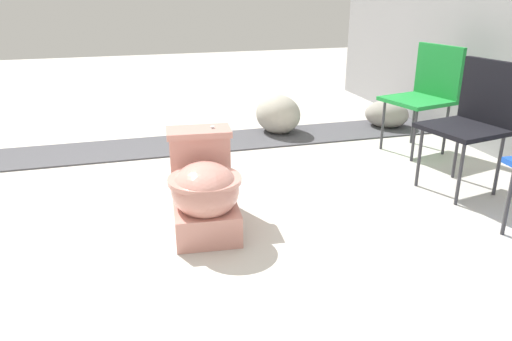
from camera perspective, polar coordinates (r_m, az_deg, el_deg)
ground_plane at (r=3.04m, az=-9.15°, el=-4.64°), size 14.00×14.00×0.00m
gravel_strip at (r=4.29m, az=-4.72°, el=3.28°), size 0.56×8.00×0.01m
toilet at (r=2.76m, az=-6.00°, el=-2.18°), size 0.66×0.43×0.52m
folding_chair_left at (r=4.19m, az=19.00°, el=8.95°), size 0.53×0.53×0.83m
folding_chair_middle at (r=3.47m, az=23.88°, el=6.05°), size 0.52×0.52×0.83m
boulder_near at (r=4.52m, az=2.53°, el=6.45°), size 0.53×0.46×0.35m
boulder_far at (r=4.87m, az=14.70°, el=6.25°), size 0.53×0.53×0.25m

